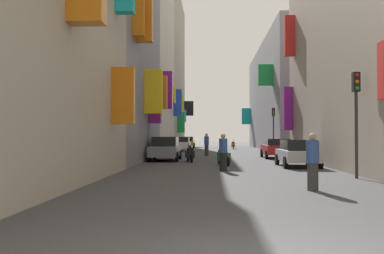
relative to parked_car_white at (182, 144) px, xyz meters
The scene contains 20 objects.
ground_plane 9.64m from the parked_car_white, 65.70° to the right, with size 140.00×140.00×0.00m, color #424244.
building_left_mid_a 23.37m from the parked_car_white, 100.25° to the right, with size 6.90×3.48×13.53m.
building_left_mid_b 18.00m from the parked_car_white, 104.55° to the right, with size 7.13×9.93×17.99m.
building_left_mid_c 9.39m from the parked_car_white, 135.69° to the right, with size 6.90×13.20×16.56m.
building_left_far 15.70m from the parked_car_white, 108.67° to the left, with size 7.40×18.59×20.27m.
building_right_far 14.79m from the parked_car_white, 29.70° to the left, with size 7.40×28.85×12.39m.
parked_car_white is the anchor object (origin of this frame).
parked_car_yellow 12.29m from the parked_car_white, 90.39° to the left, with size 1.84×4.34×1.45m.
parked_car_silver 23.07m from the parked_car_white, 70.91° to the right, with size 1.88×4.04×1.41m.
parked_car_red 15.49m from the parked_car_white, 59.99° to the right, with size 1.97×4.07×1.39m.
parked_car_grey 16.65m from the parked_car_white, 89.79° to the right, with size 1.93×4.29×1.54m.
scooter_green 21.24m from the parked_car_white, 79.90° to the right, with size 0.73×1.73×1.13m.
scooter_white 4.84m from the parked_car_white, 25.43° to the left, with size 0.47×1.92×1.13m.
scooter_black 18.17m from the parked_car_white, 84.54° to the right, with size 0.65×1.76×1.13m.
scooter_orange 9.07m from the parked_car_white, 50.97° to the left, with size 0.49×1.87×1.13m.
pedestrian_crossing 10.41m from the parked_car_white, 75.10° to the right, with size 0.52×0.52×1.79m.
pedestrian_near_left 31.94m from the parked_car_white, 79.08° to the right, with size 0.48×0.48×1.71m.
pedestrian_near_right 24.93m from the parked_car_white, 81.71° to the right, with size 0.52×0.52×1.72m.
traffic_light_near_corner 29.08m from the parked_car_white, 72.81° to the right, with size 0.26×0.34×4.05m.
traffic_light_far_corner 10.80m from the parked_car_white, 35.99° to the right, with size 0.26×0.34×4.07m.
Camera 1 is at (-0.92, -5.30, 1.64)m, focal length 39.55 mm.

